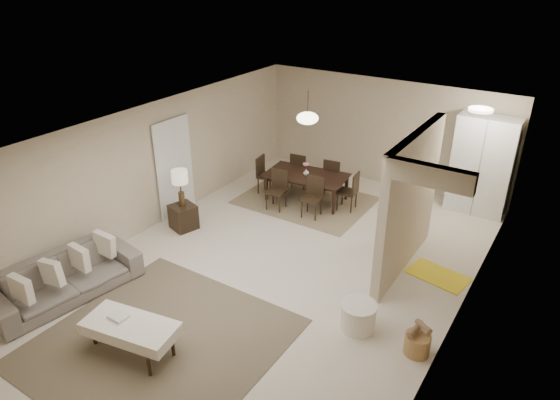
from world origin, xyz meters
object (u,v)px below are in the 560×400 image
Objects in this scene: pantry_cabinet at (482,166)px; wicker_basket at (417,344)px; side_table at (183,217)px; ottoman_bench at (131,329)px; dining_table at (306,188)px; sofa at (65,278)px; round_pouf at (358,316)px.

pantry_cabinet reaches higher than wicker_basket.
ottoman_bench is at bearing -58.90° from side_table.
pantry_cabinet is 4.97m from wicker_basket.
side_table is 0.28× the size of dining_table.
sofa is at bearing -160.95° from wicker_basket.
sofa is at bearing 160.68° from ottoman_bench.
ottoman_bench is at bearing -112.93° from pantry_cabinet.
pantry_cabinet reaches higher than ottoman_bench.
wicker_basket is (0.40, -4.87, -0.90)m from pantry_cabinet.
ottoman_bench is (1.85, -0.30, 0.04)m from sofa.
wicker_basket is (3.35, 2.10, -0.23)m from ottoman_bench.
sofa reaches higher than round_pouf.
side_table is (0.05, 2.69, -0.09)m from sofa.
pantry_cabinet is 4.94m from round_pouf.
pantry_cabinet is 3.74m from dining_table.
round_pouf is at bearing -56.17° from dining_table.
wicker_basket is 4.98m from dining_table.
sofa reaches higher than dining_table.
wicker_basket is at bearing -48.42° from dining_table.
ottoman_bench is at bearing -138.90° from round_pouf.
round_pouf is 1.50× the size of wicker_basket.
ottoman_bench is 3.24m from round_pouf.
wicker_basket is at bearing -61.77° from sofa.
round_pouf is 0.30× the size of dining_table.
ottoman_bench is 0.79× the size of dining_table.
side_table is at bearing 170.18° from wicker_basket.
sofa reaches higher than side_table.
ottoman_bench is 2.60× the size of round_pouf.
pantry_cabinet is 1.18× the size of dining_table.
dining_table reaches higher than ottoman_bench.
ottoman_bench is at bearing -147.96° from wicker_basket.
wicker_basket is at bearing 21.92° from ottoman_bench.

